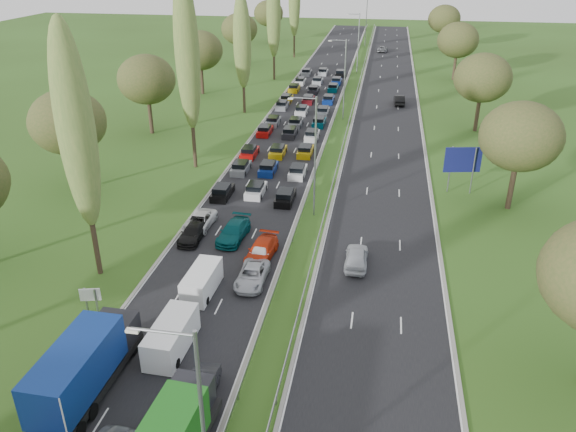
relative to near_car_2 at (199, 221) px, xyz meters
The scene contains 24 objects.
ground 43.02m from the near_car_2, 75.98° to the left, with size 260.00×260.00×0.00m, color #2D4916.
near_carriageway 44.39m from the near_car_2, 85.26° to the left, with size 10.50×215.00×0.04m, color black.
far_carriageway 47.45m from the near_car_2, 68.78° to the left, with size 10.50×215.00×0.04m, color black.
central_reservation 45.44m from the near_car_2, 76.74° to the left, with size 2.36×215.00×0.32m.
lamp_columns 41.41m from the near_car_2, 75.30° to the left, with size 0.18×140.18×12.00m.
poplar_row 32.58m from the near_car_2, 100.57° to the left, with size 2.80×127.80×22.44m.
woodland_left 30.00m from the near_car_2, 123.44° to the left, with size 8.00×166.00×11.10m.
woodland_right 41.83m from the near_car_2, 43.50° to the left, with size 8.00×153.00×11.10m.
traffic_queue_fill 39.22m from the near_car_2, 84.67° to the left, with size 9.01×68.62×0.80m.
near_car_2 is the anchor object (origin of this frame).
near_car_3 2.32m from the near_car_2, 86.58° to the right, with size 1.89×4.64×1.35m, color black.
near_car_7 4.12m from the near_car_2, 22.91° to the right, with size 2.14×5.26×1.53m, color #05474C.
near_car_9 22.80m from the near_car_2, 71.81° to the right, with size 1.51×4.32×1.42m, color black.
near_car_10 11.18m from the near_car_2, 50.13° to the right, with size 2.22×4.81×1.34m, color #AAACB3.
near_car_11 8.43m from the near_car_2, 32.87° to the right, with size 2.07×5.10×1.48m, color #B3260B.
near_car_12 8.65m from the near_car_2, 35.25° to the right, with size 1.69×4.20×1.43m, color white.
far_car_0 15.86m from the near_car_2, 16.25° to the right, with size 1.90×4.72×1.61m, color #B3B6BD.
far_car_1 53.56m from the near_car_2, 69.13° to the left, with size 1.65×4.74×1.56m, color black.
far_car_2 103.38m from the near_car_2, 81.56° to the left, with size 2.36×5.12×1.42m, color slate.
blue_lorry 22.23m from the near_car_2, 89.29° to the right, with size 2.64×9.49×4.01m.
white_van_front 17.74m from the near_car_2, 77.66° to the right, with size 2.09×5.33×2.14m.
white_van_rear 11.01m from the near_car_2, 70.60° to the right, with size 1.92×4.89×1.96m.
info_sign 15.02m from the near_car_2, 103.41° to the right, with size 1.48×0.47×2.10m.
direction_sign 28.63m from the near_car_2, 27.28° to the left, with size 3.94×0.88×5.20m.
Camera 1 is at (10.60, -7.51, 24.51)m, focal length 35.00 mm.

